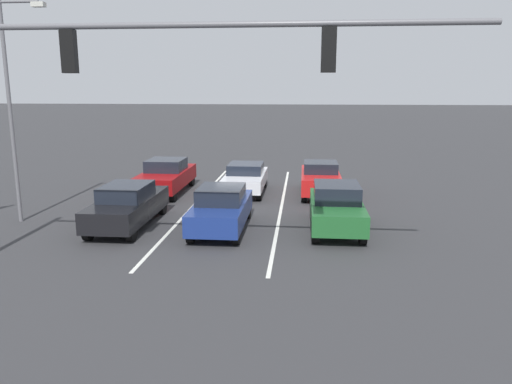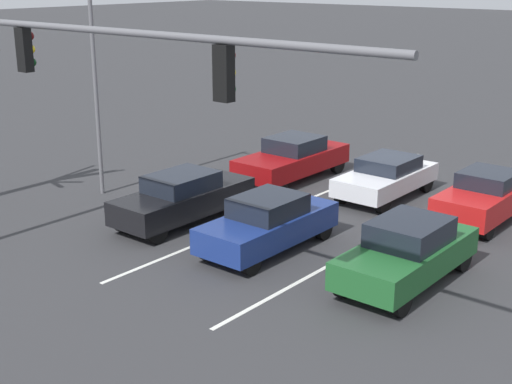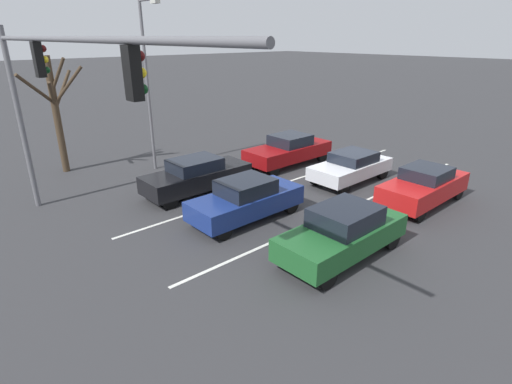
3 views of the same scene
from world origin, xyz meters
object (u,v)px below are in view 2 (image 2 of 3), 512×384
Objects in this scene: car_navy_midlane_front at (268,223)px; car_darkgreen_leftlane_front at (407,252)px; street_lamp_right_shoulder at (97,61)px; car_maroon_rightlane_second at (293,158)px; car_black_rightlane_front at (183,197)px; car_red_leftlane_second at (486,195)px; car_white_midlane_second at (386,176)px; traffic_signal_gantry at (35,82)px.

car_navy_midlane_front is 3.99m from car_darkgreen_leftlane_front.
car_maroon_rightlane_second is at bearing -124.77° from street_lamp_right_shoulder.
car_black_rightlane_front is 9.21m from car_red_leftlane_second.
car_white_midlane_second is 0.53× the size of street_lamp_right_shoulder.
car_darkgreen_leftlane_front is at bearing 143.84° from car_maroon_rightlane_second.
car_red_leftlane_second is 13.57m from traffic_signal_gantry.
traffic_signal_gantry is at bearing 131.92° from street_lamp_right_shoulder.
car_darkgreen_leftlane_front is 5.75m from car_red_leftlane_second.
street_lamp_right_shoulder is at bearing 27.43° from car_red_leftlane_second.
car_navy_midlane_front is at bearing 177.48° from car_black_rightlane_front.
car_darkgreen_leftlane_front is 0.56× the size of street_lamp_right_shoulder.
car_maroon_rightlane_second reaches higher than car_white_midlane_second.
car_black_rightlane_front is 5.51m from street_lamp_right_shoulder.
car_maroon_rightlane_second is at bearing -87.93° from car_black_rightlane_front.
traffic_signal_gantry is (2.38, 11.55, 4.25)m from car_white_midlane_second.
traffic_signal_gantry reaches higher than car_black_rightlane_front.
car_black_rightlane_front is 7.02m from traffic_signal_gantry.
car_black_rightlane_front is at bearing 176.17° from street_lamp_right_shoulder.
car_red_leftlane_second is 7.20m from car_maroon_rightlane_second.
car_darkgreen_leftlane_front is at bearing 179.96° from street_lamp_right_shoulder.
car_darkgreen_leftlane_front is (-7.36, -0.26, 0.04)m from car_black_rightlane_front.
traffic_signal_gantry reaches higher than car_darkgreen_leftlane_front.
car_red_leftlane_second is 0.91× the size of car_maroon_rightlane_second.
car_white_midlane_second is 12.53m from traffic_signal_gantry.
car_navy_midlane_front is 6.19m from car_white_midlane_second.
car_white_midlane_second is 10.23m from street_lamp_right_shoulder.
car_maroon_rightlane_second is (0.21, -5.79, 0.02)m from car_black_rightlane_front.
car_darkgreen_leftlane_front is 6.94m from car_white_midlane_second.
car_navy_midlane_front is 0.98× the size of car_darkgreen_leftlane_front.
car_maroon_rightlane_second is 3.74m from car_white_midlane_second.
car_navy_midlane_front is 0.90× the size of car_maroon_rightlane_second.
street_lamp_right_shoulder is (4.04, -0.27, 3.73)m from car_black_rightlane_front.
car_white_midlane_second is 0.31× the size of traffic_signal_gantry.
car_white_midlane_second is (3.84, -5.78, -0.08)m from car_darkgreen_leftlane_front.
car_black_rightlane_front is 0.35× the size of traffic_signal_gantry.
car_maroon_rightlane_second is (7.57, -5.53, -0.02)m from car_darkgreen_leftlane_front.
traffic_signal_gantry is 1.70× the size of street_lamp_right_shoulder.
car_darkgreen_leftlane_front is 11.99m from street_lamp_right_shoulder.
traffic_signal_gantry is at bearing 96.81° from car_maroon_rightlane_second.
car_red_leftlane_second is (0.37, -5.73, -0.05)m from car_darkgreen_leftlane_front.
traffic_signal_gantry is (-1.14, 5.50, 4.21)m from car_black_rightlane_front.
car_maroon_rightlane_second is at bearing -58.80° from car_navy_midlane_front.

